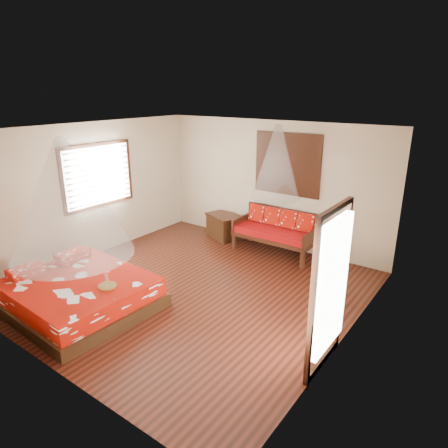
{
  "coord_description": "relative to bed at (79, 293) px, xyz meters",
  "views": [
    {
      "loc": [
        4.25,
        -4.9,
        3.43
      ],
      "look_at": [
        0.32,
        0.51,
        1.15
      ],
      "focal_mm": 32.0,
      "sensor_mm": 36.0,
      "label": 1
    }
  ],
  "objects": [
    {
      "name": "daybed",
      "position": [
        1.46,
        3.98,
        0.27
      ],
      "size": [
        1.78,
        0.79,
        0.94
      ],
      "color": "black",
      "rests_on": "floor"
    },
    {
      "name": "window_left",
      "position": [
        -1.64,
        1.8,
        1.45
      ],
      "size": [
        0.1,
        1.74,
        1.34
      ],
      "color": "black",
      "rests_on": "wall_left"
    },
    {
      "name": "mosquito_net_main",
      "position": [
        0.02,
        -0.0,
        1.6
      ],
      "size": [
        1.86,
        1.86,
        1.8
      ],
      "primitive_type": "cone",
      "color": "silver",
      "rests_on": "ceiling"
    },
    {
      "name": "wine_tray",
      "position": [
        0.58,
        0.13,
        0.31
      ],
      "size": [
        0.29,
        0.29,
        0.23
      ],
      "rotation": [
        0.0,
        0.0,
        -0.43
      ],
      "color": "brown",
      "rests_on": "bed"
    },
    {
      "name": "shutter_panel",
      "position": [
        1.46,
        4.32,
        1.65
      ],
      "size": [
        1.52,
        0.06,
        1.32
      ],
      "color": "black",
      "rests_on": "wall_back"
    },
    {
      "name": "mosquito_net_daybed",
      "position": [
        1.46,
        3.85,
        1.75
      ],
      "size": [
        1.0,
        1.0,
        1.5
      ],
      "primitive_type": "cone",
      "color": "silver",
      "rests_on": "ceiling"
    },
    {
      "name": "room",
      "position": [
        1.07,
        1.6,
        1.15
      ],
      "size": [
        5.54,
        5.54,
        2.84
      ],
      "color": "black",
      "rests_on": "ground"
    },
    {
      "name": "storage_chest",
      "position": [
        -0.0,
        4.05,
        0.04
      ],
      "size": [
        1.0,
        0.87,
        0.57
      ],
      "rotation": [
        0.0,
        0.0,
        -0.38
      ],
      "color": "black",
      "rests_on": "floor"
    },
    {
      "name": "glazed_door",
      "position": [
        3.79,
        1.0,
        0.82
      ],
      "size": [
        0.08,
        1.02,
        2.16
      ],
      "color": "black",
      "rests_on": "floor"
    },
    {
      "name": "bed",
      "position": [
        0.0,
        0.0,
        0.0
      ],
      "size": [
        2.27,
        2.07,
        0.65
      ],
      "rotation": [
        0.0,
        0.0,
        -0.05
      ],
      "color": "black",
      "rests_on": "floor"
    }
  ]
}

